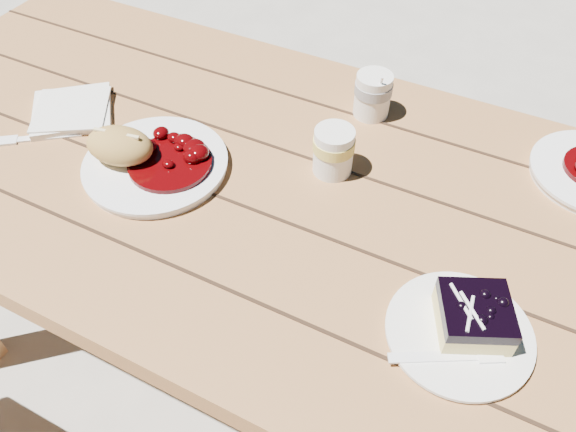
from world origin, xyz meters
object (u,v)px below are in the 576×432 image
at_px(bread_roll, 120,146).
at_px(coffee_cup, 373,95).
at_px(picnic_table, 330,260).
at_px(main_plate, 156,165).
at_px(blueberry_cake, 474,316).
at_px(dessert_plate, 459,333).
at_px(second_cup, 333,151).

bearing_deg(bread_roll, coffee_cup, 45.46).
bearing_deg(picnic_table, bread_roll, -166.77).
relative_size(picnic_table, coffee_cup, 22.61).
xyz_separation_m(picnic_table, coffee_cup, (-0.04, 0.26, 0.21)).
bearing_deg(picnic_table, main_plate, -167.95).
bearing_deg(blueberry_cake, main_plate, 148.03).
xyz_separation_m(dessert_plate, second_cup, (-0.30, 0.23, 0.04)).
xyz_separation_m(bread_roll, coffee_cup, (0.34, 0.35, -0.00)).
bearing_deg(blueberry_cake, coffee_cup, 102.33).
bearing_deg(bread_roll, second_cup, 25.29).
relative_size(picnic_table, second_cup, 22.61).
bearing_deg(coffee_cup, second_cup, -90.49).
distance_m(blueberry_cake, coffee_cup, 0.51).
height_order(blueberry_cake, coffee_cup, coffee_cup).
bearing_deg(second_cup, bread_roll, -154.71).
relative_size(blueberry_cake, coffee_cup, 1.42).
bearing_deg(coffee_cup, main_plate, -131.24).
relative_size(main_plate, coffee_cup, 2.88).
bearing_deg(blueberry_cake, second_cup, 120.01).
xyz_separation_m(dessert_plate, coffee_cup, (-0.29, 0.42, 0.04)).
distance_m(main_plate, dessert_plate, 0.59).
relative_size(picnic_table, main_plate, 7.84).
xyz_separation_m(coffee_cup, second_cup, (-0.00, -0.19, 0.00)).
bearing_deg(dessert_plate, blueberry_cake, 56.31).
relative_size(picnic_table, bread_roll, 16.24).
bearing_deg(main_plate, picnic_table, 12.05).
bearing_deg(bread_roll, dessert_plate, -6.32).
height_order(coffee_cup, second_cup, same).
height_order(main_plate, coffee_cup, coffee_cup).
xyz_separation_m(dessert_plate, blueberry_cake, (0.01, 0.02, 0.03)).
bearing_deg(dessert_plate, coffee_cup, 125.12).
xyz_separation_m(picnic_table, dessert_plate, (0.26, -0.16, 0.17)).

